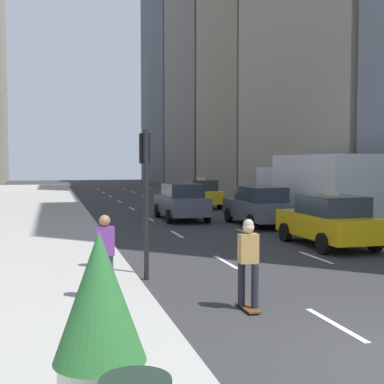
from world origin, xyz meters
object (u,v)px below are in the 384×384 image
object	(u,v)px
taxi_second	(200,193)
skateboarder	(248,260)
box_truck	(313,186)
pedestrian_near_curb	(105,252)
sedan_black_near	(259,206)
planter_with_shrub	(100,319)
sedan_silver_behind	(181,201)
taxi_lead	(329,220)
traffic_light_pole	(145,179)

from	to	relation	value
taxi_second	skateboarder	bearing A→B (deg)	-103.38
box_truck	skateboarder	distance (m)	15.32
skateboarder	pedestrian_near_curb	distance (m)	2.78
taxi_second	skateboarder	world-z (taller)	taxi_second
taxi_second	sedan_black_near	distance (m)	9.77
box_truck	pedestrian_near_curb	size ratio (longest dim) A/B	5.09
planter_with_shrub	box_truck	bearing A→B (deg)	56.10
pedestrian_near_curb	sedan_silver_behind	bearing A→B (deg)	70.88
taxi_lead	traffic_light_pole	distance (m)	7.67
sedan_silver_behind	skateboarder	world-z (taller)	sedan_silver_behind
taxi_second	traffic_light_pole	distance (m)	20.45
taxi_lead	traffic_light_pole	bearing A→B (deg)	-153.83
box_truck	skateboarder	size ratio (longest dim) A/B	4.81
sedan_black_near	sedan_silver_behind	bearing A→B (deg)	131.92
sedan_black_near	box_truck	xyz separation A→B (m)	(2.80, 0.31, 0.82)
box_truck	pedestrian_near_curb	xyz separation A→B (m)	(-10.74, -12.02, -0.64)
taxi_lead	box_truck	size ratio (longest dim) A/B	0.52
planter_with_shrub	pedestrian_near_curb	size ratio (longest dim) A/B	1.18
box_truck	traffic_light_pole	distance (m)	13.68
box_truck	traffic_light_pole	world-z (taller)	traffic_light_pole
sedan_silver_behind	pedestrian_near_curb	distance (m)	15.70
box_truck	traffic_light_pole	size ratio (longest dim) A/B	2.33
taxi_lead	traffic_light_pole	world-z (taller)	traffic_light_pole
box_truck	sedan_black_near	bearing A→B (deg)	-173.77
taxi_second	pedestrian_near_curb	bearing A→B (deg)	-110.29
sedan_black_near	box_truck	world-z (taller)	box_truck
sedan_black_near	planter_with_shrub	distance (m)	18.50
skateboarder	planter_with_shrub	distance (m)	4.92
sedan_black_near	planter_with_shrub	size ratio (longest dim) A/B	2.44
sedan_silver_behind	box_truck	distance (m)	6.32
sedan_silver_behind	skateboarder	distance (m)	15.98
taxi_second	sedan_silver_behind	bearing A→B (deg)	-112.83
box_truck	planter_with_shrub	size ratio (longest dim) A/B	4.31
sedan_silver_behind	taxi_second	bearing A→B (deg)	67.17
sedan_silver_behind	box_truck	world-z (taller)	box_truck
sedan_black_near	traffic_light_pole	bearing A→B (deg)	-125.48
box_truck	traffic_light_pole	bearing A→B (deg)	-134.33
sedan_black_near	planter_with_shrub	bearing A→B (deg)	-117.22
box_truck	traffic_light_pole	xyz separation A→B (m)	(-9.55, -9.77, 0.70)
taxi_second	sedan_black_near	size ratio (longest dim) A/B	0.93
sedan_black_near	taxi_lead	bearing A→B (deg)	-90.00
sedan_silver_behind	skateboarder	size ratio (longest dim) A/B	2.67
sedan_black_near	skateboarder	xyz separation A→B (m)	(-5.33, -12.66, 0.08)
skateboarder	traffic_light_pole	distance (m)	3.78
taxi_second	planter_with_shrub	world-z (taller)	planter_with_shrub
taxi_second	traffic_light_pole	bearing A→B (deg)	-109.33
planter_with_shrub	traffic_light_pole	xyz separation A→B (m)	(1.71, 6.98, 1.26)
sedan_silver_behind	pedestrian_near_curb	world-z (taller)	pedestrian_near_curb
taxi_lead	taxi_second	size ratio (longest dim) A/B	1.00
taxi_lead	pedestrian_near_curb	xyz separation A→B (m)	(-7.94, -5.57, 0.19)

